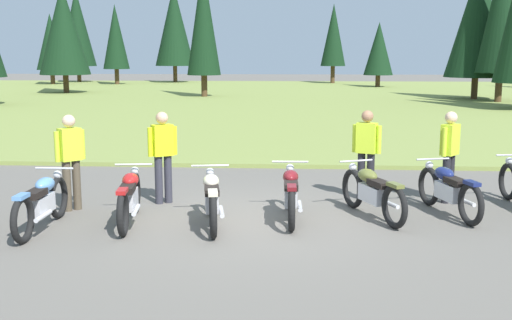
% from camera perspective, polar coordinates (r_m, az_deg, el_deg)
% --- Properties ---
extents(ground_plane, '(140.00, 140.00, 0.00)m').
position_cam_1_polar(ground_plane, '(10.36, -0.22, -5.47)').
color(ground_plane, '#605B54').
extents(grass_moorland, '(80.00, 44.00, 0.10)m').
position_cam_1_polar(grass_moorland, '(36.77, 2.64, 5.55)').
color(grass_moorland, olive).
rests_on(grass_moorland, ground).
extents(forest_treeline, '(41.38, 28.89, 8.87)m').
position_cam_1_polar(forest_treeline, '(43.30, -1.83, 12.19)').
color(forest_treeline, '#47331E').
rests_on(forest_treeline, ground).
extents(motorcycle_sky_blue, '(0.62, 2.10, 0.88)m').
position_cam_1_polar(motorcycle_sky_blue, '(10.26, -18.84, -3.63)').
color(motorcycle_sky_blue, black).
rests_on(motorcycle_sky_blue, ground).
extents(motorcycle_red, '(0.63, 2.10, 0.88)m').
position_cam_1_polar(motorcycle_red, '(10.26, -11.38, -3.29)').
color(motorcycle_red, black).
rests_on(motorcycle_red, ground).
extents(motorcycle_cream, '(0.67, 2.09, 0.88)m').
position_cam_1_polar(motorcycle_cream, '(9.98, -4.04, -3.49)').
color(motorcycle_cream, black).
rests_on(motorcycle_cream, ground).
extents(motorcycle_maroon, '(0.62, 2.10, 0.88)m').
position_cam_1_polar(motorcycle_maroon, '(10.33, 3.17, -3.03)').
color(motorcycle_maroon, black).
rests_on(motorcycle_maroon, ground).
extents(motorcycle_olive, '(0.97, 1.98, 0.88)m').
position_cam_1_polar(motorcycle_olive, '(10.61, 10.48, -2.83)').
color(motorcycle_olive, black).
rests_on(motorcycle_olive, ground).
extents(motorcycle_navy, '(0.80, 2.05, 0.88)m').
position_cam_1_polar(motorcycle_navy, '(11.09, 17.04, -2.56)').
color(motorcycle_navy, black).
rests_on(motorcycle_navy, ground).
extents(rider_near_row_end, '(0.51, 0.34, 1.67)m').
position_cam_1_polar(rider_near_row_end, '(11.81, 9.98, 0.97)').
color(rider_near_row_end, black).
rests_on(rider_near_row_end, ground).
extents(rider_with_back_turned, '(0.48, 0.38, 1.67)m').
position_cam_1_polar(rider_with_back_turned, '(11.46, -8.45, 0.74)').
color(rider_with_back_turned, '#2D2D38').
rests_on(rider_with_back_turned, ground).
extents(rider_in_hivis_vest, '(0.39, 0.45, 1.67)m').
position_cam_1_polar(rider_in_hivis_vest, '(11.94, 17.12, 0.77)').
color(rider_in_hivis_vest, black).
rests_on(rider_in_hivis_vest, ground).
extents(rider_checking_bike, '(0.42, 0.42, 1.67)m').
position_cam_1_polar(rider_checking_bike, '(11.28, -16.46, 0.31)').
color(rider_checking_bike, '#4C4233').
rests_on(rider_checking_bike, ground).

